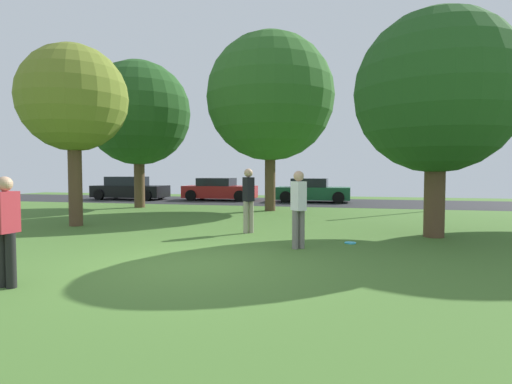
% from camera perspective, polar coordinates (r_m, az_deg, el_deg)
% --- Properties ---
extents(ground_plane, '(44.00, 44.00, 0.00)m').
position_cam_1_polar(ground_plane, '(7.59, -9.75, -10.11)').
color(ground_plane, '#47702D').
extents(road_strip, '(44.00, 6.40, 0.01)m').
position_cam_1_polar(road_strip, '(23.04, 6.17, -1.40)').
color(road_strip, '#28282B').
rests_on(road_strip, ground_plane).
extents(oak_tree_left, '(5.50, 5.50, 7.68)m').
position_cam_1_polar(oak_tree_left, '(18.07, 2.00, 13.09)').
color(oak_tree_left, brown).
rests_on(oak_tree_left, ground_plane).
extents(oak_tree_right, '(4.89, 4.89, 6.91)m').
position_cam_1_polar(oak_tree_right, '(20.38, -16.08, 10.49)').
color(oak_tree_right, brown).
rests_on(oak_tree_right, ground_plane).
extents(oak_tree_center, '(4.15, 4.15, 5.82)m').
position_cam_1_polar(oak_tree_center, '(11.70, 23.90, 12.56)').
color(oak_tree_center, brown).
rests_on(oak_tree_center, ground_plane).
extents(birch_tree_lone, '(3.29, 3.29, 5.63)m').
position_cam_1_polar(birch_tree_lone, '(14.15, -24.12, 11.75)').
color(birch_tree_lone, brown).
rests_on(birch_tree_lone, ground_plane).
extents(person_thrower, '(0.37, 0.39, 1.72)m').
position_cam_1_polar(person_thrower, '(9.01, 5.95, -1.90)').
color(person_thrower, slate).
rests_on(person_thrower, ground_plane).
extents(person_catcher, '(0.37, 0.39, 1.78)m').
position_cam_1_polar(person_catcher, '(11.28, -1.06, -0.71)').
color(person_catcher, gray).
rests_on(person_catcher, ground_plane).
extents(person_bystander, '(0.30, 0.34, 1.63)m').
position_cam_1_polar(person_bystander, '(6.99, -31.52, -4.15)').
color(person_bystander, black).
rests_on(person_bystander, ground_plane).
extents(frisbee_disc, '(0.27, 0.27, 0.03)m').
position_cam_1_polar(frisbee_disc, '(10.00, 13.02, -6.93)').
color(frisbee_disc, '#2DB2E0').
rests_on(frisbee_disc, ground_plane).
extents(parked_car_black, '(4.47, 2.05, 1.40)m').
position_cam_1_polar(parked_car_black, '(26.23, -17.22, 0.41)').
color(parked_car_black, black).
rests_on(parked_car_black, ground_plane).
extents(parked_car_red, '(4.23, 2.08, 1.33)m').
position_cam_1_polar(parked_car_red, '(24.48, -5.14, 0.30)').
color(parked_car_red, '#B21E1E').
rests_on(parked_car_red, ground_plane).
extents(parked_car_green, '(4.05, 2.02, 1.33)m').
position_cam_1_polar(parked_car_green, '(23.10, 7.89, 0.13)').
color(parked_car_green, '#195633').
rests_on(parked_car_green, ground_plane).
extents(street_lamp_post, '(0.14, 0.14, 4.50)m').
position_cam_1_polar(street_lamp_post, '(19.29, 23.56, 4.25)').
color(street_lamp_post, '#2D2D33').
rests_on(street_lamp_post, ground_plane).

